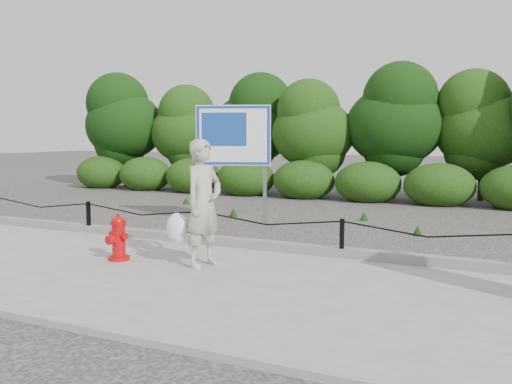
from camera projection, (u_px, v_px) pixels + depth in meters
name	position (u px, v px, depth m)	size (l,w,h in m)	color
ground	(201.00, 248.00, 9.34)	(90.00, 90.00, 0.00)	#2D2B28
sidewalk	(127.00, 272.00, 7.54)	(14.00, 4.00, 0.08)	gray
curb	(202.00, 239.00, 9.37)	(14.00, 0.22, 0.14)	slate
chain_barrier	(201.00, 222.00, 9.30)	(10.06, 0.06, 0.60)	black
treeline	(388.00, 115.00, 16.54)	(20.50, 3.69, 5.03)	black
fire_hydrant	(118.00, 238.00, 8.08)	(0.39, 0.41, 0.69)	#BD070B
pedestrian	(202.00, 205.00, 7.63)	(0.79, 0.73, 1.81)	#AFA896
advertising_sign	(233.00, 141.00, 11.61)	(1.53, 0.64, 2.58)	slate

